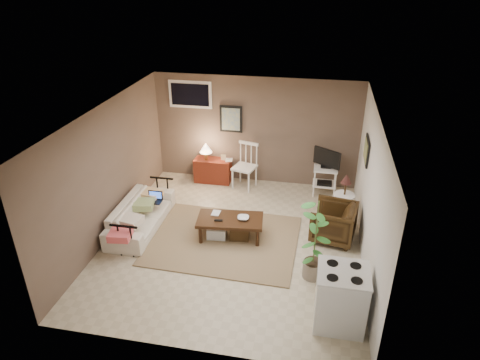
% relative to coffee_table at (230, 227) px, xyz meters
% --- Properties ---
extents(floor, '(5.00, 5.00, 0.00)m').
position_rel_coffee_table_xyz_m(floor, '(0.08, -0.08, -0.25)').
color(floor, '#C1B293').
rests_on(floor, ground).
extents(art_back, '(0.50, 0.03, 0.60)m').
position_rel_coffee_table_xyz_m(art_back, '(-0.47, 2.40, 1.20)').
color(art_back, black).
extents(art_right, '(0.03, 0.60, 0.45)m').
position_rel_coffee_table_xyz_m(art_right, '(2.30, 0.97, 1.27)').
color(art_right, black).
extents(window, '(0.96, 0.03, 0.60)m').
position_rel_coffee_table_xyz_m(window, '(-1.37, 2.40, 1.70)').
color(window, white).
extents(rug, '(2.66, 2.15, 0.03)m').
position_rel_coffee_table_xyz_m(rug, '(-0.09, -0.10, -0.23)').
color(rug, '#977758').
rests_on(rug, floor).
extents(coffee_table, '(1.23, 0.72, 0.44)m').
position_rel_coffee_table_xyz_m(coffee_table, '(0.00, 0.00, 0.00)').
color(coffee_table, '#34190E').
rests_on(coffee_table, floor).
extents(sofa, '(0.54, 1.85, 0.72)m').
position_rel_coffee_table_xyz_m(sofa, '(-1.72, 0.05, 0.11)').
color(sofa, silver).
rests_on(sofa, floor).
extents(sofa_pillows, '(0.36, 1.76, 0.12)m').
position_rel_coffee_table_xyz_m(sofa_pillows, '(-1.68, -0.17, 0.20)').
color(sofa_pillows, beige).
rests_on(sofa_pillows, sofa).
extents(sofa_end_rails, '(0.50, 1.85, 0.62)m').
position_rel_coffee_table_xyz_m(sofa_end_rails, '(-1.62, 0.05, 0.06)').
color(sofa_end_rails, black).
rests_on(sofa_end_rails, floor).
extents(laptop, '(0.28, 0.21, 0.19)m').
position_rel_coffee_table_xyz_m(laptop, '(-1.55, 0.37, 0.22)').
color(laptop, black).
rests_on(laptop, sofa).
extents(red_console, '(0.82, 0.36, 0.95)m').
position_rel_coffee_table_xyz_m(red_console, '(-0.87, 2.16, 0.08)').
color(red_console, maroon).
rests_on(red_console, floor).
extents(spindle_chair, '(0.56, 0.56, 1.01)m').
position_rel_coffee_table_xyz_m(spindle_chair, '(-0.10, 2.04, 0.23)').
color(spindle_chair, white).
rests_on(spindle_chair, floor).
extents(tv_stand, '(0.56, 0.40, 1.05)m').
position_rel_coffee_table_xyz_m(tv_stand, '(1.65, 2.01, 0.31)').
color(tv_stand, white).
rests_on(tv_stand, floor).
extents(side_table, '(0.40, 0.40, 1.06)m').
position_rel_coffee_table_xyz_m(side_table, '(2.01, 0.89, 0.41)').
color(side_table, white).
rests_on(side_table, floor).
extents(armchair, '(0.81, 0.85, 0.76)m').
position_rel_coffee_table_xyz_m(armchair, '(1.83, 0.34, 0.13)').
color(armchair, '#31200D').
rests_on(armchair, floor).
extents(potted_plant, '(0.35, 0.35, 1.41)m').
position_rel_coffee_table_xyz_m(potted_plant, '(1.52, -0.80, 0.50)').
color(potted_plant, gray).
rests_on(potted_plant, floor).
extents(stove, '(0.69, 0.64, 0.90)m').
position_rel_coffee_table_xyz_m(stove, '(1.91, -1.72, 0.20)').
color(stove, silver).
rests_on(stove, floor).
extents(bowl, '(0.21, 0.07, 0.20)m').
position_rel_coffee_table_xyz_m(bowl, '(0.24, 0.02, 0.27)').
color(bowl, '#34190E').
rests_on(bowl, coffee_table).
extents(book_table, '(0.15, 0.02, 0.20)m').
position_rel_coffee_table_xyz_m(book_table, '(-0.35, 0.13, 0.27)').
color(book_table, '#34190E').
rests_on(book_table, coffee_table).
extents(book_console, '(0.16, 0.04, 0.21)m').
position_rel_coffee_table_xyz_m(book_console, '(-0.56, 2.17, 0.40)').
color(book_console, '#34190E').
rests_on(book_console, red_console).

